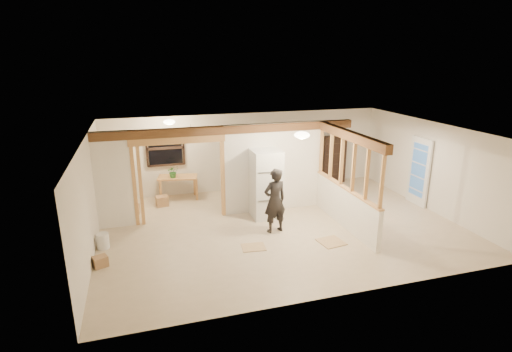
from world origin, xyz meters
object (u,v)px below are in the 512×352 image
object	(u,v)px
work_table	(178,188)
shop_vac	(113,206)
refrigerator	(266,184)
bookshelf	(334,159)
woman	(275,201)

from	to	relation	value
work_table	shop_vac	size ratio (longest dim) A/B	2.21
refrigerator	bookshelf	world-z (taller)	refrigerator
work_table	bookshelf	world-z (taller)	bookshelf
woman	shop_vac	world-z (taller)	woman
woman	bookshelf	xyz separation A→B (m)	(3.29, 3.29, -0.01)
refrigerator	woman	bearing A→B (deg)	-95.49
refrigerator	shop_vac	size ratio (longest dim) A/B	3.55
bookshelf	woman	bearing A→B (deg)	-134.96
woman	bookshelf	bearing A→B (deg)	-146.17
refrigerator	shop_vac	xyz separation A→B (m)	(-4.04, 1.33, -0.67)
bookshelf	work_table	bearing A→B (deg)	-177.68
woman	shop_vac	xyz separation A→B (m)	(-3.94, 2.34, -0.56)
woman	bookshelf	size ratio (longest dim) A/B	1.01
woman	refrigerator	bearing A→B (deg)	-106.71
shop_vac	bookshelf	bearing A→B (deg)	7.50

